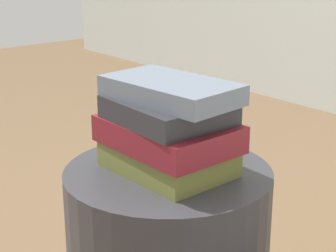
% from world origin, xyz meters
% --- Properties ---
extents(book_olive, '(0.25, 0.18, 0.05)m').
position_xyz_m(book_olive, '(0.00, 0.00, 0.49)').
color(book_olive, olive).
rests_on(book_olive, side_table).
extents(book_maroon, '(0.27, 0.19, 0.05)m').
position_xyz_m(book_maroon, '(-0.00, 0.00, 0.55)').
color(book_maroon, maroon).
rests_on(book_maroon, book_olive).
extents(book_charcoal, '(0.23, 0.20, 0.05)m').
position_xyz_m(book_charcoal, '(-0.00, 0.00, 0.60)').
color(book_charcoal, '#28282D').
rests_on(book_charcoal, book_maroon).
extents(book_slate, '(0.28, 0.17, 0.04)m').
position_xyz_m(book_slate, '(0.01, -0.00, 0.64)').
color(book_slate, slate).
rests_on(book_slate, book_charcoal).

